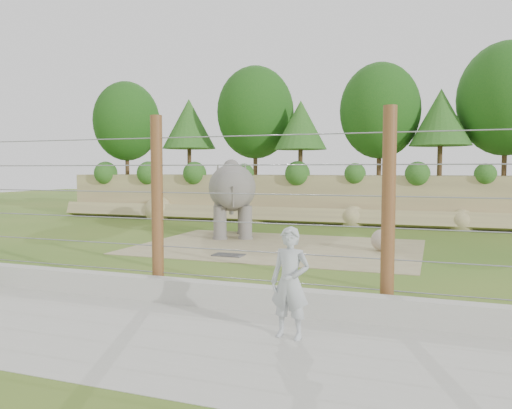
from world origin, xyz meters
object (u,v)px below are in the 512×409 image
(elephant, at_px, (232,199))
(barrier_fence, at_px, (157,206))
(stone_ball, at_px, (382,240))
(zookeeper, at_px, (290,283))

(elephant, height_order, barrier_fence, barrier_fence)
(stone_ball, relative_size, zookeeper, 0.40)
(elephant, bearing_deg, barrier_fence, -101.10)
(stone_ball, xyz_separation_m, zookeeper, (-0.55, -9.54, 0.54))
(barrier_fence, bearing_deg, stone_ball, 61.68)
(elephant, distance_m, stone_ball, 6.64)
(elephant, relative_size, zookeeper, 2.11)
(elephant, distance_m, barrier_fence, 9.74)
(stone_ball, bearing_deg, elephant, 164.14)
(stone_ball, height_order, barrier_fence, barrier_fence)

